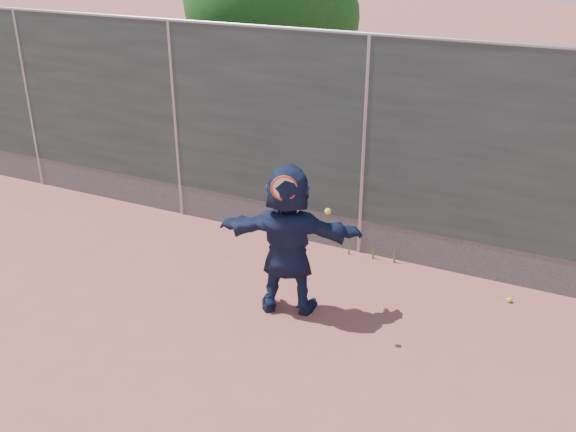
% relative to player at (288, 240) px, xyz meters
% --- Properties ---
extents(ground, '(80.00, 80.00, 0.00)m').
position_rel_player_xyz_m(ground, '(0.26, -1.74, -0.91)').
color(ground, '#9E4C42').
rests_on(ground, ground).
extents(player, '(1.77, 1.00, 1.82)m').
position_rel_player_xyz_m(player, '(0.00, 0.00, 0.00)').
color(player, '#161E3D').
rests_on(player, ground).
extents(ball_ground, '(0.07, 0.07, 0.07)m').
position_rel_player_xyz_m(ball_ground, '(2.39, 1.29, -0.88)').
color(ball_ground, '#C1CF2E').
rests_on(ball_ground, ground).
extents(fence, '(20.00, 0.06, 3.03)m').
position_rel_player_xyz_m(fence, '(0.26, 1.76, 0.67)').
color(fence, '#38423D').
rests_on(fence, ground).
extents(swing_action, '(0.72, 0.19, 0.51)m').
position_rel_player_xyz_m(swing_action, '(0.10, -0.21, 0.69)').
color(swing_action, red).
rests_on(swing_action, ground).
extents(tree_left, '(3.15, 3.00, 4.53)m').
position_rel_player_xyz_m(tree_left, '(-2.58, 4.81, 2.03)').
color(tree_left, '#382314').
rests_on(tree_left, ground).
extents(weed_clump, '(0.68, 0.07, 0.30)m').
position_rel_player_xyz_m(weed_clump, '(0.56, 1.64, -0.78)').
color(weed_clump, '#387226').
rests_on(weed_clump, ground).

